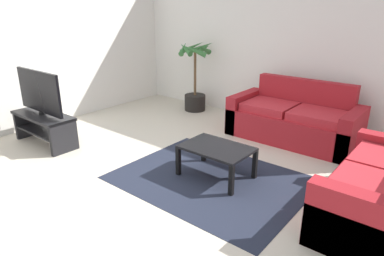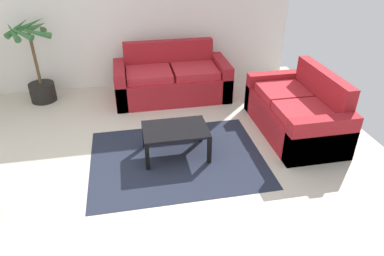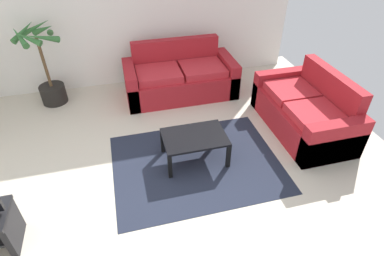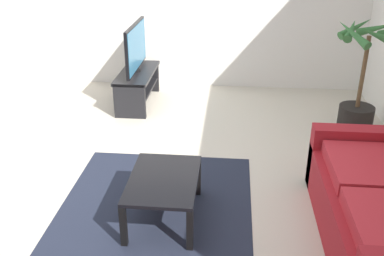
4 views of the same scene
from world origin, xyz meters
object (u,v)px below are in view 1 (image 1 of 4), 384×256
(couch_main, at_px, (294,121))
(coffee_table, at_px, (217,151))
(tv_stand, at_px, (44,125))
(tv, at_px, (39,92))
(potted_palm, at_px, (195,83))

(couch_main, bearing_deg, coffee_table, -96.71)
(tv_stand, relative_size, tv, 1.01)
(couch_main, height_order, potted_palm, potted_palm)
(tv, height_order, coffee_table, tv)
(tv, bearing_deg, coffee_table, 16.35)
(tv, bearing_deg, potted_palm, 77.35)
(potted_palm, bearing_deg, coffee_table, -46.02)
(tv, xyz_separation_m, coffee_table, (2.61, 0.77, -0.47))
(coffee_table, bearing_deg, tv_stand, -163.59)
(tv_stand, xyz_separation_m, potted_palm, (0.63, 2.82, 0.25))
(tv, relative_size, coffee_table, 1.32)
(coffee_table, height_order, potted_palm, potted_palm)
(couch_main, bearing_deg, potted_palm, 172.90)
(tv_stand, xyz_separation_m, tv, (-0.00, 0.00, 0.50))
(couch_main, relative_size, tv, 1.76)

